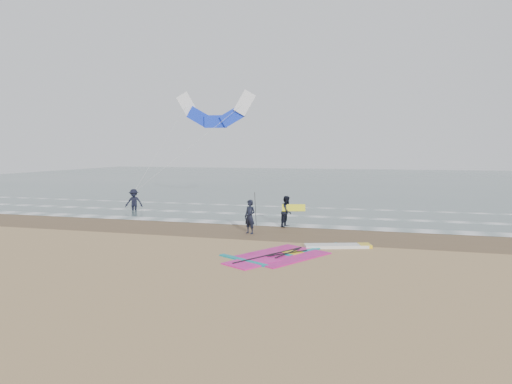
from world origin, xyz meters
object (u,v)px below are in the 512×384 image
(surf_kite, at_px, (215,113))
(windsurf_rig, at_px, (298,253))
(person_walking, at_px, (287,211))
(person_wading, at_px, (134,197))
(person_standing, at_px, (250,217))

(surf_kite, bearing_deg, windsurf_rig, -57.72)
(person_walking, height_order, person_wading, person_wading)
(person_wading, bearing_deg, person_walking, -34.03)
(windsurf_rig, bearing_deg, person_wading, 143.27)
(surf_kite, bearing_deg, person_wading, -140.20)
(windsurf_rig, distance_m, surf_kite, 18.27)
(person_walking, distance_m, person_wading, 12.54)
(person_walking, bearing_deg, person_standing, 167.14)
(windsurf_rig, bearing_deg, person_walking, 105.66)
(person_standing, distance_m, person_walking, 2.96)
(person_walking, xyz_separation_m, person_wading, (-11.94, 3.83, 0.07))
(person_walking, bearing_deg, windsurf_rig, -148.56)
(person_walking, height_order, surf_kite, surf_kite)
(windsurf_rig, relative_size, person_walking, 3.44)
(person_standing, distance_m, surf_kite, 13.43)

